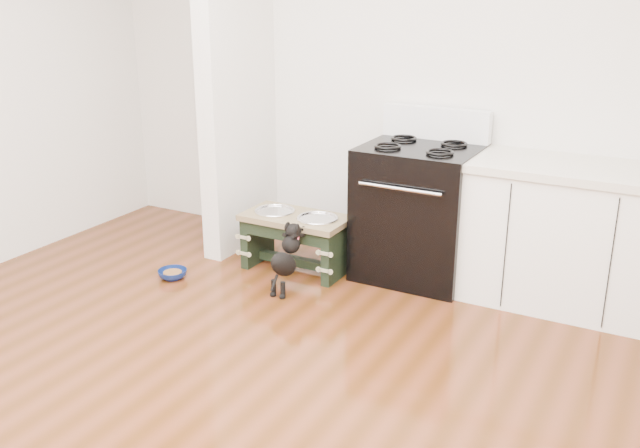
# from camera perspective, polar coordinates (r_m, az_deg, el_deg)

# --- Properties ---
(ground) EXTENTS (5.00, 5.00, 0.00)m
(ground) POSITION_cam_1_polar(r_m,az_deg,el_deg) (3.52, -9.85, -15.45)
(ground) COLOR #48240D
(ground) RESTS_ON ground
(room_shell) EXTENTS (5.00, 5.00, 5.00)m
(room_shell) POSITION_cam_1_polar(r_m,az_deg,el_deg) (2.93, -11.66, 11.65)
(room_shell) COLOR silver
(room_shell) RESTS_ON ground
(partition_wall) EXTENTS (0.15, 0.80, 2.70)m
(partition_wall) POSITION_cam_1_polar(r_m,az_deg,el_deg) (5.33, -6.69, 12.20)
(partition_wall) COLOR silver
(partition_wall) RESTS_ON ground
(oven_range) EXTENTS (0.76, 0.69, 1.14)m
(oven_range) POSITION_cam_1_polar(r_m,az_deg,el_deg) (4.91, 7.86, 1.12)
(oven_range) COLOR black
(oven_range) RESTS_ON ground
(cabinet_run) EXTENTS (1.24, 0.64, 0.91)m
(cabinet_run) POSITION_cam_1_polar(r_m,az_deg,el_deg) (4.71, 19.12, -0.93)
(cabinet_run) COLOR white
(cabinet_run) RESTS_ON ground
(dog_feeder) EXTENTS (0.74, 0.40, 0.42)m
(dog_feeder) POSITION_cam_1_polar(r_m,az_deg,el_deg) (5.01, -1.98, -0.59)
(dog_feeder) COLOR black
(dog_feeder) RESTS_ON ground
(puppy) EXTENTS (0.13, 0.38, 0.45)m
(puppy) POSITION_cam_1_polar(r_m,az_deg,el_deg) (4.69, -2.70, -2.58)
(puppy) COLOR black
(puppy) RESTS_ON ground
(floor_bowl) EXTENTS (0.21, 0.21, 0.06)m
(floor_bowl) POSITION_cam_1_polar(r_m,az_deg,el_deg) (5.06, -11.71, -3.94)
(floor_bowl) COLOR #0C1C55
(floor_bowl) RESTS_ON ground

